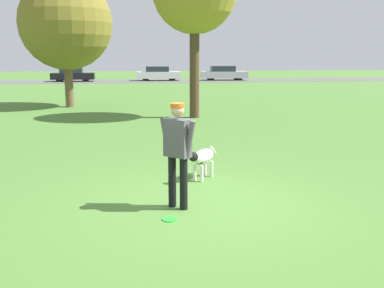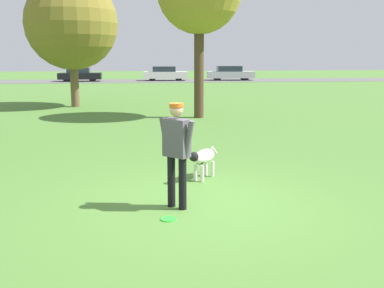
{
  "view_description": "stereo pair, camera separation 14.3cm",
  "coord_description": "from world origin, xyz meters",
  "px_view_note": "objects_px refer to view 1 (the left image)",
  "views": [
    {
      "loc": [
        -1.12,
        -7.18,
        2.51
      ],
      "look_at": [
        -0.14,
        0.74,
        0.9
      ],
      "focal_mm": 42.0,
      "sensor_mm": 36.0,
      "label": 1
    },
    {
      "loc": [
        -0.98,
        -7.2,
        2.51
      ],
      "look_at": [
        -0.14,
        0.74,
        0.9
      ],
      "focal_mm": 42.0,
      "sensor_mm": 36.0,
      "label": 2
    }
  ],
  "objects_px": {
    "frisbee": "(170,219)",
    "person": "(178,146)",
    "dog": "(202,158)",
    "parked_car_silver": "(224,73)",
    "parked_car_black": "(73,75)",
    "tree_far_left": "(66,24)",
    "parked_car_white": "(158,74)"
  },
  "relations": [
    {
      "from": "parked_car_black",
      "to": "parked_car_white",
      "type": "relative_size",
      "value": 0.94
    },
    {
      "from": "frisbee",
      "to": "person",
      "type": "bearing_deg",
      "value": 72.17
    },
    {
      "from": "tree_far_left",
      "to": "parked_car_silver",
      "type": "bearing_deg",
      "value": 61.07
    },
    {
      "from": "parked_car_white",
      "to": "parked_car_silver",
      "type": "bearing_deg",
      "value": 0.82
    },
    {
      "from": "frisbee",
      "to": "parked_car_white",
      "type": "height_order",
      "value": "parked_car_white"
    },
    {
      "from": "person",
      "to": "parked_car_black",
      "type": "xyz_separation_m",
      "value": [
        -6.41,
        35.42,
        -0.42
      ]
    },
    {
      "from": "person",
      "to": "parked_car_white",
      "type": "relative_size",
      "value": 0.42
    },
    {
      "from": "dog",
      "to": "parked_car_silver",
      "type": "height_order",
      "value": "parked_car_silver"
    },
    {
      "from": "person",
      "to": "dog",
      "type": "distance_m",
      "value": 1.89
    },
    {
      "from": "parked_car_silver",
      "to": "tree_far_left",
      "type": "bearing_deg",
      "value": -116.63
    },
    {
      "from": "tree_far_left",
      "to": "parked_car_white",
      "type": "relative_size",
      "value": 1.46
    },
    {
      "from": "tree_far_left",
      "to": "parked_car_black",
      "type": "bearing_deg",
      "value": 97.21
    },
    {
      "from": "tree_far_left",
      "to": "person",
      "type": "bearing_deg",
      "value": -75.66
    },
    {
      "from": "dog",
      "to": "parked_car_white",
      "type": "distance_m",
      "value": 34.19
    },
    {
      "from": "parked_car_white",
      "to": "person",
      "type": "bearing_deg",
      "value": -90.87
    },
    {
      "from": "parked_car_silver",
      "to": "dog",
      "type": "bearing_deg",
      "value": -99.37
    },
    {
      "from": "tree_far_left",
      "to": "parked_car_silver",
      "type": "height_order",
      "value": "tree_far_left"
    },
    {
      "from": "frisbee",
      "to": "dog",
      "type": "bearing_deg",
      "value": 69.55
    },
    {
      "from": "dog",
      "to": "parked_car_silver",
      "type": "bearing_deg",
      "value": -156.35
    },
    {
      "from": "frisbee",
      "to": "parked_car_black",
      "type": "distance_m",
      "value": 36.5
    },
    {
      "from": "frisbee",
      "to": "parked_car_silver",
      "type": "bearing_deg",
      "value": 77.77
    },
    {
      "from": "parked_car_white",
      "to": "parked_car_silver",
      "type": "distance_m",
      "value": 6.26
    },
    {
      "from": "frisbee",
      "to": "tree_far_left",
      "type": "bearing_deg",
      "value": 103.26
    },
    {
      "from": "dog",
      "to": "frisbee",
      "type": "height_order",
      "value": "dog"
    },
    {
      "from": "dog",
      "to": "parked_car_silver",
      "type": "relative_size",
      "value": 0.21
    },
    {
      "from": "parked_car_silver",
      "to": "parked_car_black",
      "type": "bearing_deg",
      "value": -176.18
    },
    {
      "from": "frisbee",
      "to": "parked_car_silver",
      "type": "xyz_separation_m",
      "value": [
        7.87,
        36.33,
        0.66
      ]
    },
    {
      "from": "frisbee",
      "to": "parked_car_silver",
      "type": "height_order",
      "value": "parked_car_silver"
    },
    {
      "from": "dog",
      "to": "parked_car_black",
      "type": "height_order",
      "value": "parked_car_black"
    },
    {
      "from": "frisbee",
      "to": "tree_far_left",
      "type": "distance_m",
      "value": 16.37
    },
    {
      "from": "dog",
      "to": "tree_far_left",
      "type": "xyz_separation_m",
      "value": [
        -4.47,
        13.27,
        3.44
      ]
    },
    {
      "from": "person",
      "to": "parked_car_black",
      "type": "bearing_deg",
      "value": 143.01
    }
  ]
}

